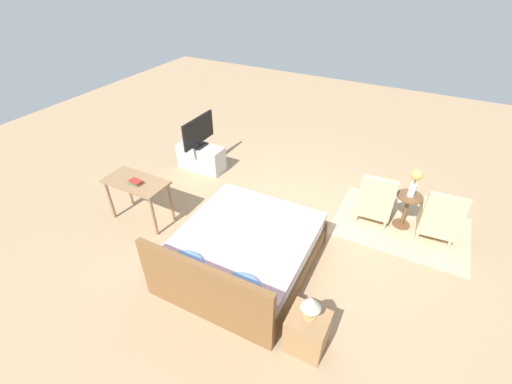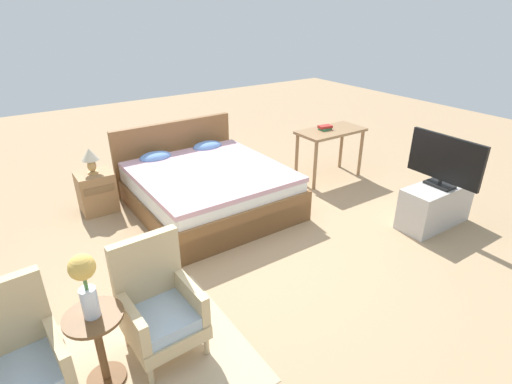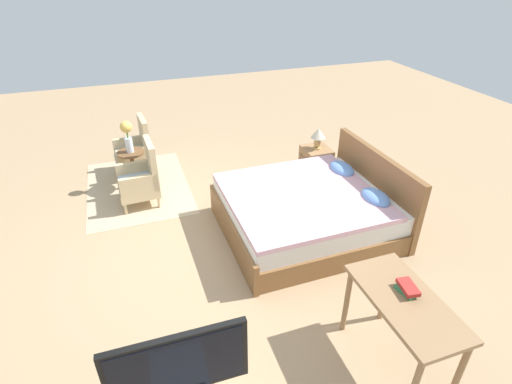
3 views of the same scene
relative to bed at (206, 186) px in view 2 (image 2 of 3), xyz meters
name	(u,v)px [view 2 (image 2 of 3)]	position (x,y,z in m)	size (l,w,h in m)	color
ground_plane	(254,243)	(0.02, -1.11, -0.30)	(16.00, 16.00, 0.00)	#A38460
floor_rug	(106,376)	(-1.88, -2.01, -0.29)	(2.10, 1.50, 0.01)	tan
bed	(206,186)	(0.00, 0.00, 0.00)	(1.83, 2.07, 0.96)	brown
armchair_by_window_left	(18,364)	(-2.37, -1.95, 0.08)	(0.58, 0.58, 0.92)	#CCB284
armchair_by_window_right	(159,307)	(-1.41, -1.95, 0.08)	(0.57, 0.57, 0.92)	#CCB284
side_table	(99,340)	(-1.88, -2.03, 0.08)	(0.40, 0.40, 0.61)	brown
flower_vase	(85,280)	(-1.88, -2.03, 0.60)	(0.17, 0.17, 0.48)	silver
nightstand	(97,192)	(-1.23, 0.71, -0.03)	(0.44, 0.41, 0.53)	#997047
table_lamp	(90,157)	(-1.23, 0.71, 0.45)	(0.22, 0.22, 0.33)	tan
tv_stand	(435,205)	(2.10, -1.98, -0.04)	(0.96, 0.40, 0.52)	#B7B2AD
tv_flatscreen	(445,161)	(2.11, -1.98, 0.54)	(0.21, 0.92, 0.61)	black
vanity_desk	(331,137)	(2.04, -0.17, 0.36)	(1.04, 0.52, 0.77)	#8E6B47
book_stack	(325,128)	(1.97, -0.11, 0.51)	(0.21, 0.16, 0.07)	#337A47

